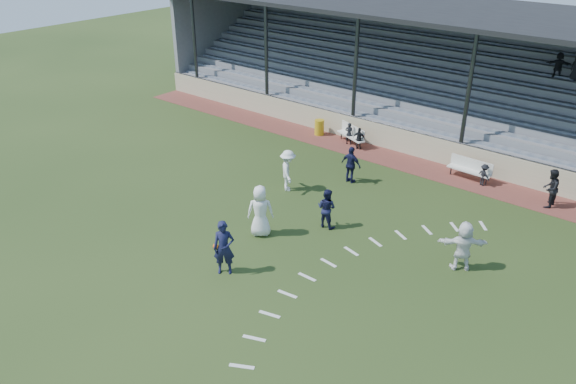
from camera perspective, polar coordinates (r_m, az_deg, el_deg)
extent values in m
plane|color=#273A17|center=(20.55, -4.41, -5.70)|extent=(90.00, 90.00, 0.00)
cube|color=brown|center=(28.16, 10.32, 3.41)|extent=(34.00, 2.00, 0.02)
cube|color=#BFB493|center=(28.80, 11.46, 5.12)|extent=(34.00, 0.18, 1.20)
cube|color=silver|center=(29.40, 6.38, 5.65)|extent=(2.00, 1.13, 0.06)
cube|color=silver|center=(29.49, 6.64, 6.22)|extent=(1.87, 0.81, 0.54)
cylinder|color=#2C2E34|center=(30.13, 5.44, 5.77)|extent=(0.06, 0.06, 0.40)
cylinder|color=#2C2E34|center=(28.85, 7.31, 4.67)|extent=(0.06, 0.06, 0.40)
cube|color=silver|center=(26.56, 17.90, 2.05)|extent=(2.02, 0.50, 0.06)
cube|color=silver|center=(26.65, 18.16, 2.68)|extent=(2.00, 0.16, 0.54)
cylinder|color=#2C2E34|center=(26.96, 16.22, 2.13)|extent=(0.06, 0.06, 0.40)
cylinder|color=#2C2E34|center=(26.37, 19.48, 1.06)|extent=(0.06, 0.06, 0.40)
cylinder|color=gold|center=(30.56, 3.20, 6.58)|extent=(0.52, 0.52, 0.82)
sphere|color=#ED590D|center=(20.57, -7.36, -5.49)|extent=(0.21, 0.21, 0.21)
imported|color=white|center=(20.83, -2.83, -1.94)|extent=(1.16, 1.12, 2.01)
imported|color=#15173A|center=(18.82, -6.52, -5.65)|extent=(0.85, 0.81, 1.95)
imported|color=#15173A|center=(21.49, 3.94, -1.65)|extent=(0.81, 0.66, 1.59)
imported|color=white|center=(24.20, 0.00, 2.19)|extent=(1.31, 1.34, 1.84)
imported|color=#15173A|center=(25.09, 6.43, 2.77)|extent=(1.00, 0.44, 1.69)
imported|color=white|center=(19.83, 17.38, -5.25)|extent=(1.68, 1.39, 1.80)
imported|color=black|center=(25.20, 25.11, 0.34)|extent=(0.66, 0.83, 1.66)
imported|color=black|center=(29.35, 6.22, 5.93)|extent=(0.49, 0.41, 1.16)
imported|color=black|center=(28.77, 7.24, 5.40)|extent=(0.71, 0.41, 1.14)
imported|color=black|center=(26.21, 19.28, 1.66)|extent=(0.74, 0.60, 1.00)
cube|color=gray|center=(29.26, 11.98, 5.42)|extent=(34.00, 0.80, 1.20)
cube|color=slate|center=(29.11, 12.19, 6.66)|extent=(33.00, 0.28, 0.10)
cube|color=gray|center=(29.86, 12.74, 6.20)|extent=(34.00, 0.80, 1.60)
cube|color=slate|center=(29.66, 13.00, 7.78)|extent=(33.00, 0.28, 0.10)
cube|color=gray|center=(30.47, 13.48, 6.94)|extent=(34.00, 0.80, 2.00)
cube|color=slate|center=(30.23, 13.78, 8.86)|extent=(33.00, 0.28, 0.10)
cube|color=gray|center=(31.10, 14.19, 7.66)|extent=(34.00, 0.80, 2.40)
cube|color=slate|center=(30.81, 14.54, 9.89)|extent=(33.00, 0.28, 0.10)
cube|color=gray|center=(31.73, 14.87, 8.34)|extent=(34.00, 0.80, 2.80)
cube|color=slate|center=(31.41, 15.27, 10.89)|extent=(33.00, 0.28, 0.10)
cube|color=gray|center=(32.37, 15.53, 9.00)|extent=(34.00, 0.80, 3.20)
cube|color=slate|center=(32.02, 15.98, 11.84)|extent=(33.00, 0.28, 0.10)
cube|color=gray|center=(33.02, 16.17, 9.63)|extent=(34.00, 0.80, 3.60)
cube|color=slate|center=(32.64, 16.66, 12.76)|extent=(33.00, 0.28, 0.10)
cube|color=gray|center=(33.68, 16.78, 10.24)|extent=(34.00, 0.80, 4.00)
cube|color=slate|center=(33.28, 17.33, 13.64)|extent=(33.00, 0.28, 0.10)
cube|color=gray|center=(34.34, 17.37, 10.82)|extent=(34.00, 0.80, 4.40)
cube|color=slate|center=(33.92, 17.98, 14.49)|extent=(33.00, 0.28, 0.10)
cube|color=gray|center=(34.64, 18.01, 12.59)|extent=(34.00, 0.40, 6.40)
cube|color=gray|center=(40.95, -7.15, 15.72)|extent=(0.30, 7.80, 6.40)
cube|color=black|center=(30.47, 15.96, 17.40)|extent=(34.60, 9.00, 0.22)
cylinder|color=#2C2E34|center=(37.05, -9.45, 14.46)|extent=(0.20, 0.20, 6.50)
cylinder|color=#2C2E34|center=(32.92, -2.20, 13.24)|extent=(0.20, 0.20, 6.50)
cylinder|color=#2C2E34|center=(29.45, 6.82, 11.41)|extent=(0.20, 0.20, 6.50)
cylinder|color=#2C2E34|center=(26.87, 17.74, 8.79)|extent=(0.20, 0.20, 6.50)
cylinder|color=#2C2E34|center=(28.57, 11.58, 6.33)|extent=(34.00, 0.05, 0.05)
imported|color=black|center=(30.73, 27.25, 11.17)|extent=(0.70, 0.58, 1.22)
imported|color=black|center=(30.90, 25.79, 11.56)|extent=(1.19, 0.77, 1.23)
cube|color=silver|center=(23.13, 19.20, -3.25)|extent=(0.54, 0.61, 0.01)
cube|color=silver|center=(22.70, 16.55, -3.41)|extent=(0.59, 0.56, 0.01)
cube|color=silver|center=(22.22, 13.94, -3.76)|extent=(0.64, 0.51, 0.01)
cube|color=silver|center=(21.68, 11.37, -4.30)|extent=(0.67, 0.44, 0.01)
cube|color=silver|center=(21.08, 8.87, -5.04)|extent=(0.70, 0.37, 0.01)
cube|color=silver|center=(20.43, 6.45, -6.00)|extent=(0.71, 0.29, 0.01)
cube|color=silver|center=(19.74, 4.13, -7.18)|extent=(0.71, 0.21, 0.01)
cube|color=silver|center=(19.01, 1.95, -8.62)|extent=(0.70, 0.12, 0.01)
cube|color=silver|center=(18.25, -0.07, -10.32)|extent=(0.71, 0.21, 0.01)
cube|color=silver|center=(17.48, -1.88, -12.31)|extent=(0.71, 0.29, 0.01)
cube|color=silver|center=(16.69, -3.45, -14.61)|extent=(0.70, 0.37, 0.01)
cube|color=silver|center=(15.90, -4.72, -17.24)|extent=(0.67, 0.44, 0.01)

